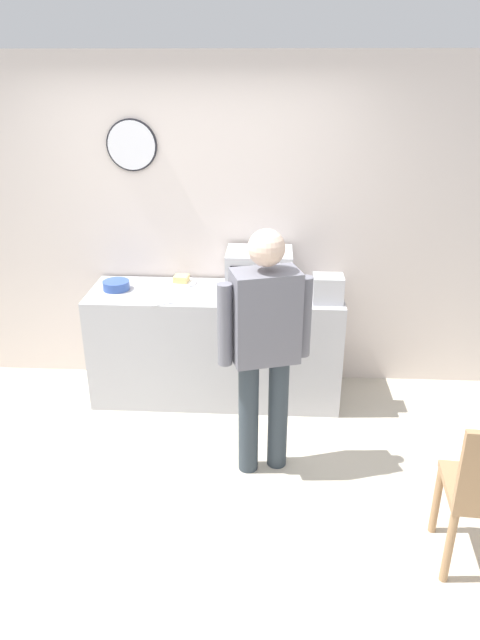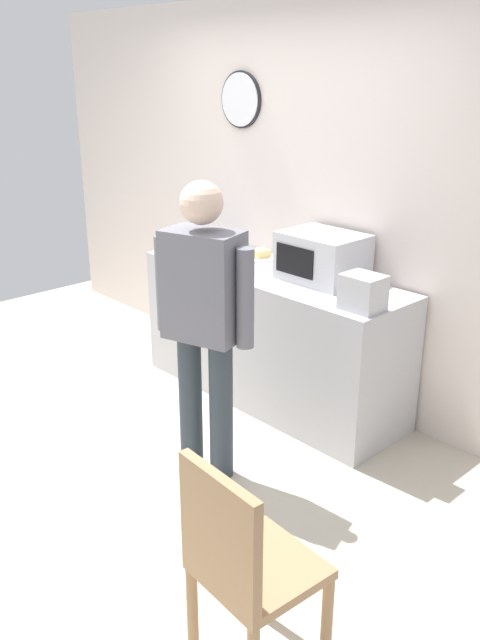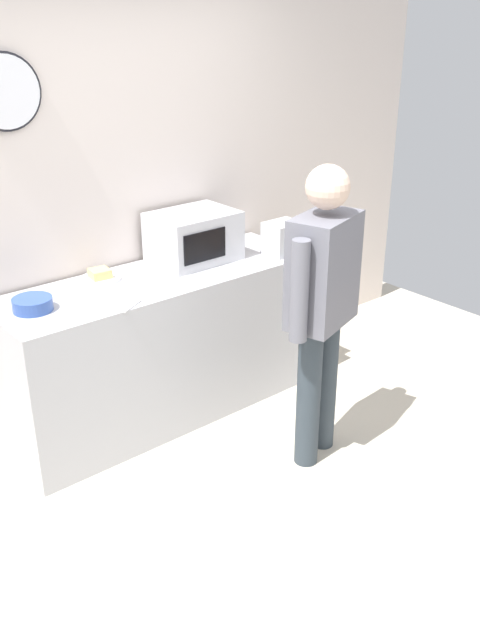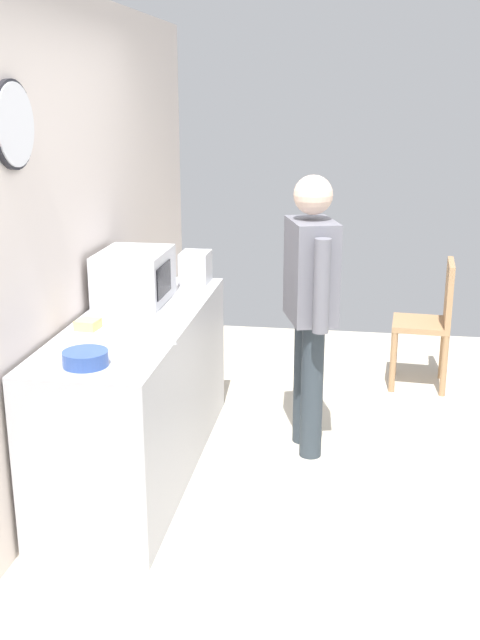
% 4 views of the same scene
% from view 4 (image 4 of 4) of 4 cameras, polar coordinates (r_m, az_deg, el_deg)
% --- Properties ---
extents(ground_plane, '(6.00, 6.00, 0.00)m').
position_cam_4_polar(ground_plane, '(4.17, 8.64, -13.29)').
color(ground_plane, beige).
extents(back_wall, '(5.40, 0.13, 2.60)m').
position_cam_4_polar(back_wall, '(4.01, -14.10, 5.16)').
color(back_wall, silver).
rests_on(back_wall, ground_plane).
extents(kitchen_counter, '(1.94, 0.62, 0.90)m').
position_cam_4_polar(kitchen_counter, '(4.30, -7.61, -5.58)').
color(kitchen_counter, '#B7B7BC').
rests_on(kitchen_counter, ground_plane).
extents(microwave, '(0.50, 0.39, 0.30)m').
position_cam_4_polar(microwave, '(4.45, -7.98, 3.29)').
color(microwave, silver).
rests_on(microwave, kitchen_counter).
extents(sandwich_plate, '(0.23, 0.23, 0.07)m').
position_cam_4_polar(sandwich_plate, '(3.94, -11.40, -0.59)').
color(sandwich_plate, white).
rests_on(sandwich_plate, kitchen_counter).
extents(salad_bowl, '(0.21, 0.21, 0.07)m').
position_cam_4_polar(salad_bowl, '(3.45, -11.59, -2.86)').
color(salad_bowl, '#33519E').
rests_on(salad_bowl, kitchen_counter).
extents(toaster, '(0.22, 0.18, 0.20)m').
position_cam_4_polar(toaster, '(4.88, -3.39, 4.00)').
color(toaster, silver).
rests_on(toaster, kitchen_counter).
extents(fork_utensil, '(0.04, 0.17, 0.01)m').
position_cam_4_polar(fork_utensil, '(3.51, -13.89, -3.19)').
color(fork_utensil, silver).
rests_on(fork_utensil, kitchen_counter).
extents(spoon_utensil, '(0.16, 0.10, 0.01)m').
position_cam_4_polar(spoon_utensil, '(3.75, -5.29, -1.46)').
color(spoon_utensil, silver).
rests_on(spoon_utensil, kitchen_counter).
extents(person_standing, '(0.57, 0.35, 1.65)m').
position_cam_4_polar(person_standing, '(4.35, 5.34, 1.85)').
color(person_standing, '#2F3941').
rests_on(person_standing, ground_plane).
extents(wooden_chair, '(0.43, 0.43, 0.94)m').
position_cam_4_polar(wooden_chair, '(5.61, 14.30, 0.17)').
color(wooden_chair, '#A87F56').
rests_on(wooden_chair, ground_plane).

